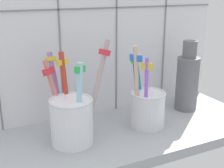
{
  "coord_description": "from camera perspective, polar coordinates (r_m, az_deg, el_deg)",
  "views": [
    {
      "loc": [
        -23.5,
        -48.38,
        29.65
      ],
      "look_at": [
        0.0,
        0.0,
        12.26
      ],
      "focal_mm": 48.45,
      "sensor_mm": 36.0,
      "label": 1
    }
  ],
  "objects": [
    {
      "name": "tile_wall_back",
      "position": [
        0.65,
        -4.71,
        11.56
      ],
      "size": [
        64.0,
        2.2,
        45.0
      ],
      "color": "white",
      "rests_on": "ground"
    },
    {
      "name": "counter_slab",
      "position": [
        0.61,
        0.0,
        -10.12
      ],
      "size": [
        64.0,
        22.0,
        2.0
      ],
      "primitive_type": "cube",
      "color": "#9EA3A8",
      "rests_on": "ground"
    },
    {
      "name": "ceramic_vase",
      "position": [
        0.72,
        14.02,
        0.69
      ],
      "size": [
        5.1,
        5.1,
        16.21
      ],
      "color": "slate",
      "rests_on": "counter_slab"
    },
    {
      "name": "toothbrush_cup_left",
      "position": [
        0.56,
        -7.6,
        -6.12
      ],
      "size": [
        12.74,
        12.07,
        18.45
      ],
      "color": "white",
      "rests_on": "counter_slab"
    },
    {
      "name": "toothbrush_cup_right",
      "position": [
        0.62,
        6.59,
        -4.17
      ],
      "size": [
        8.06,
        8.76,
        17.29
      ],
      "color": "silver",
      "rests_on": "counter_slab"
    }
  ]
}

